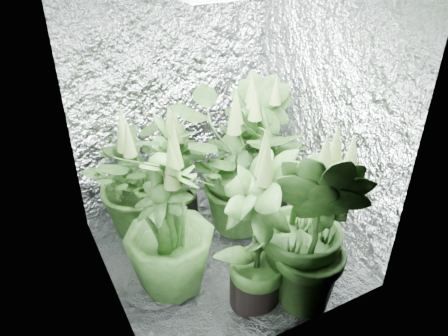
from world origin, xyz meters
name	(u,v)px	position (x,y,z in m)	size (l,w,h in m)	color
ground	(222,252)	(0.00, 0.00, 0.00)	(1.60, 1.60, 0.00)	silver
walls	(222,130)	(0.00, 0.00, 1.00)	(1.62, 1.62, 2.00)	silver
plant_a	(141,179)	(-0.41, 0.51, 0.47)	(0.87, 0.87, 1.00)	black
plant_b	(177,177)	(-0.15, 0.45, 0.45)	(0.67, 0.67, 1.00)	black
plant_c	(260,151)	(0.51, 0.33, 0.55)	(0.75, 0.75, 1.18)	black
plant_d	(168,225)	(-0.45, -0.14, 0.52)	(0.81, 0.81, 1.13)	black
plant_e	(244,167)	(0.28, 0.19, 0.55)	(1.29, 1.29, 1.16)	black
plant_f	(257,235)	(-0.03, -0.51, 0.55)	(0.76, 0.76, 1.20)	black
plant_g	(311,228)	(0.25, -0.64, 0.59)	(0.79, 0.79, 1.25)	black
circulation_fan	(279,201)	(0.61, 0.18, 0.14)	(0.13, 0.29, 0.33)	black
plant_label	(318,264)	(0.31, -0.67, 0.30)	(0.06, 0.01, 0.09)	white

